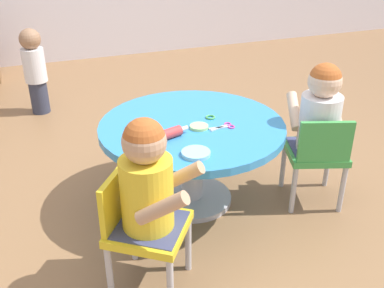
{
  "coord_description": "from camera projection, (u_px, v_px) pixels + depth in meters",
  "views": [
    {
      "loc": [
        -0.74,
        -1.99,
        1.46
      ],
      "look_at": [
        0.0,
        0.0,
        0.36
      ],
      "focal_mm": 42.43,
      "sensor_mm": 36.0,
      "label": 1
    }
  ],
  "objects": [
    {
      "name": "cookie_cutter_0",
      "position": [
        210.0,
        117.0,
        2.4
      ],
      "size": [
        0.05,
        0.05,
        0.01
      ],
      "primitive_type": "torus",
      "color": "#4CB259",
      "rests_on": "craft_table"
    },
    {
      "name": "craft_scissors",
      "position": [
        225.0,
        126.0,
        2.3
      ],
      "size": [
        0.14,
        0.08,
        0.01
      ],
      "color": "silver",
      "rests_on": "craft_table"
    },
    {
      "name": "child_chair_left",
      "position": [
        141.0,
        226.0,
        1.86
      ],
      "size": [
        0.42,
        0.42,
        0.54
      ],
      "color": "#B7B7BC",
      "rests_on": "ground"
    },
    {
      "name": "playdough_blob_1",
      "position": [
        199.0,
        127.0,
        2.29
      ],
      "size": [
        0.09,
        0.09,
        0.01
      ],
      "primitive_type": "cylinder",
      "color": "#B2E58C",
      "rests_on": "craft_table"
    },
    {
      "name": "cookie_cutter_1",
      "position": [
        134.0,
        139.0,
        2.17
      ],
      "size": [
        0.06,
        0.06,
        0.01
      ],
      "primitive_type": "torus",
      "color": "#3F99D8",
      "rests_on": "craft_table"
    },
    {
      "name": "toddler_standing",
      "position": [
        35.0,
        69.0,
        3.5
      ],
      "size": [
        0.17,
        0.17,
        0.67
      ],
      "color": "#33384C",
      "rests_on": "ground"
    },
    {
      "name": "craft_table",
      "position": [
        192.0,
        141.0,
        2.39
      ],
      "size": [
        0.97,
        0.97,
        0.47
      ],
      "color": "silver",
      "rests_on": "ground"
    },
    {
      "name": "playdough_blob_0",
      "position": [
        196.0,
        153.0,
        2.04
      ],
      "size": [
        0.13,
        0.13,
        0.02
      ],
      "primitive_type": "cylinder",
      "color": "#8CCCF2",
      "rests_on": "craft_table"
    },
    {
      "name": "seated_child_left",
      "position": [
        148.0,
        180.0,
        1.74
      ],
      "size": [
        0.44,
        0.42,
        0.51
      ],
      "color": "#3F4772",
      "rests_on": "ground"
    },
    {
      "name": "ground_plane",
      "position": [
        192.0,
        200.0,
        2.56
      ],
      "size": [
        10.0,
        10.0,
        0.0
      ],
      "primitive_type": "plane",
      "color": "olive"
    },
    {
      "name": "rolling_pin",
      "position": [
        168.0,
        134.0,
        2.18
      ],
      "size": [
        0.23,
        0.09,
        0.05
      ],
      "color": "#D83F3F",
      "rests_on": "craft_table"
    },
    {
      "name": "seated_child_right",
      "position": [
        320.0,
        111.0,
        2.34
      ],
      "size": [
        0.36,
        0.41,
        0.51
      ],
      "color": "#3F4772",
      "rests_on": "ground"
    },
    {
      "name": "child_chair_right",
      "position": [
        317.0,
        153.0,
        2.4
      ],
      "size": [
        0.38,
        0.38,
        0.54
      ],
      "color": "#B7B7BC",
      "rests_on": "ground"
    }
  ]
}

